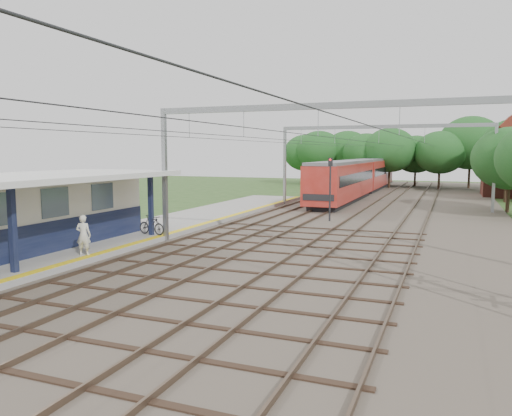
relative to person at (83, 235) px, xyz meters
The scene contains 10 objects.
ballast_bed 22.77m from the person, 65.03° to the left, with size 18.00×90.00×0.10m, color #473D33.
platform 5.10m from the person, 112.36° to the left, with size 5.00×52.00×0.35m, color gray.
yellow_stripe 4.71m from the person, 85.67° to the left, with size 0.45×52.00×0.01m, color yellow.
rail_tracks 21.83m from the person, 71.00° to the left, with size 11.80×88.00×0.15m.
catenary_system 18.76m from the person, 60.52° to the left, with size 17.22×88.00×7.00m.
tree_band 48.81m from the person, 78.81° to the left, with size 31.72×30.88×8.82m.
person is the anchor object (origin of this frame).
bicycle 5.64m from the person, 92.89° to the left, with size 0.49×1.73×1.04m, color black.
train 38.86m from the person, 82.46° to the left, with size 2.93×36.51×3.85m.
signal_post 17.67m from the person, 66.74° to the left, with size 0.33×0.28×4.38m.
Camera 1 is at (9.04, -7.52, 4.76)m, focal length 35.00 mm.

